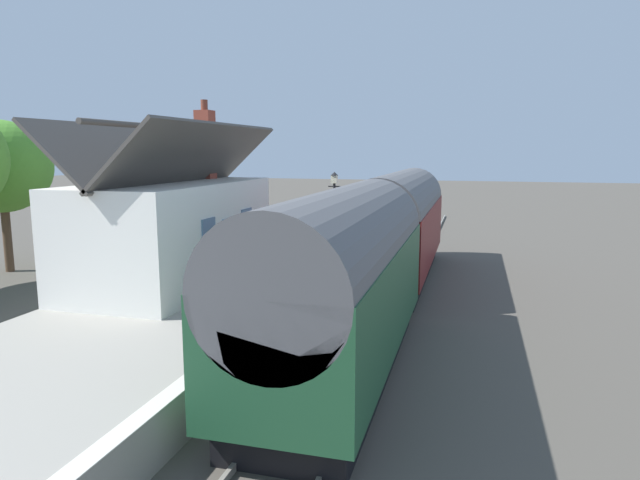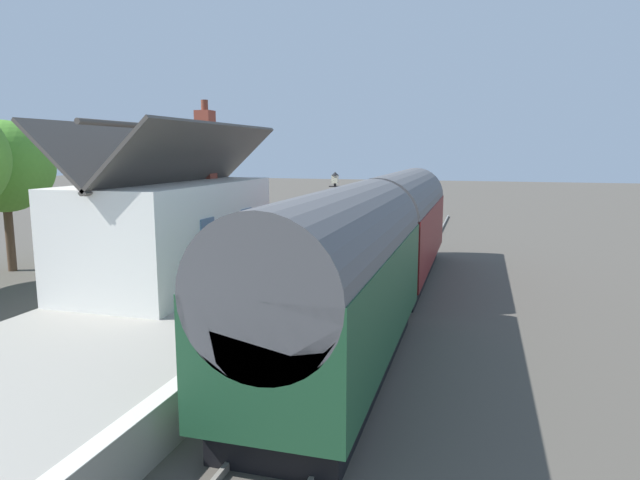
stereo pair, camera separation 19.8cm
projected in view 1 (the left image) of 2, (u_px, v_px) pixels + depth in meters
ground_plane at (359, 298)px, 19.67m from camera, size 160.00×160.00×0.00m
platform at (250, 278)px, 20.68m from camera, size 32.00×6.30×0.98m
platform_edge_coping at (327, 269)px, 19.82m from camera, size 32.00×0.36×0.02m
rail_near at (405, 300)px, 19.23m from camera, size 52.00×0.08×0.14m
rail_far at (364, 297)px, 19.61m from camera, size 52.00×0.08×0.14m
train at (380, 243)px, 17.90m from camera, size 20.55×2.73×4.32m
station_building at (173, 228)px, 17.69m from camera, size 8.14×3.92×5.92m
bench_platform_end at (321, 223)px, 28.74m from camera, size 1.42×0.49×0.88m
bench_by_lamp at (306, 234)px, 25.09m from camera, size 1.41×0.48×0.88m
planter_bench_left at (267, 247)px, 22.60m from camera, size 0.86×0.32×0.60m
planter_bench_right at (301, 220)px, 31.21m from camera, size 1.09×0.32×0.64m
planter_edge_far at (334, 236)px, 25.65m from camera, size 0.75×0.32×0.63m
planter_under_sign at (232, 246)px, 22.84m from camera, size 0.73×0.32×0.59m
planter_edge_near at (340, 230)px, 27.36m from camera, size 0.82×0.32×0.62m
planter_corner_building at (271, 236)px, 24.10m from camera, size 0.70×0.70×1.00m
lamp_post_platform at (334, 196)px, 22.46m from camera, size 0.32×0.50×3.32m
tree_far_right at (1, 167)px, 23.34m from camera, size 4.28×3.92×6.43m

